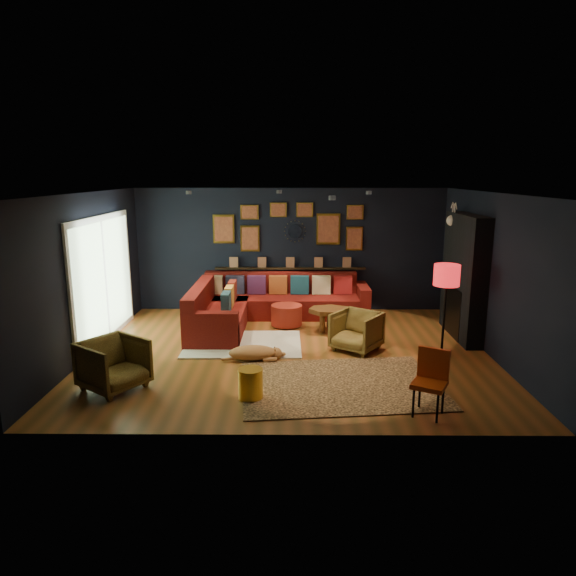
{
  "coord_description": "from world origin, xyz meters",
  "views": [
    {
      "loc": [
        0.05,
        -8.06,
        2.9
      ],
      "look_at": [
        -0.03,
        0.3,
        1.02
      ],
      "focal_mm": 32.0,
      "sensor_mm": 36.0,
      "label": 1
    }
  ],
  "objects_px": {
    "gold_stool": "(251,384)",
    "floor_lamp": "(446,280)",
    "sectional": "(259,306)",
    "orange_chair": "(431,377)",
    "pouf": "(287,315)",
    "armchair_left": "(113,362)",
    "dog": "(252,350)",
    "coffee_table": "(330,313)",
    "armchair_right": "(356,329)"
  },
  "relations": [
    {
      "from": "armchair_right",
      "to": "dog",
      "type": "distance_m",
      "value": 1.78
    },
    {
      "from": "gold_stool",
      "to": "coffee_table",
      "type": "bearing_deg",
      "value": 67.0
    },
    {
      "from": "sectional",
      "to": "dog",
      "type": "bearing_deg",
      "value": -89.14
    },
    {
      "from": "gold_stool",
      "to": "dog",
      "type": "relative_size",
      "value": 0.4
    },
    {
      "from": "sectional",
      "to": "armchair_left",
      "type": "distance_m",
      "value": 3.75
    },
    {
      "from": "armchair_right",
      "to": "floor_lamp",
      "type": "bearing_deg",
      "value": 28.61
    },
    {
      "from": "armchair_right",
      "to": "orange_chair",
      "type": "distance_m",
      "value": 2.4
    },
    {
      "from": "pouf",
      "to": "gold_stool",
      "type": "distance_m",
      "value": 3.31
    },
    {
      "from": "sectional",
      "to": "orange_chair",
      "type": "height_order",
      "value": "sectional"
    },
    {
      "from": "coffee_table",
      "to": "dog",
      "type": "height_order",
      "value": "coffee_table"
    },
    {
      "from": "dog",
      "to": "floor_lamp",
      "type": "bearing_deg",
      "value": 1.1
    },
    {
      "from": "armchair_right",
      "to": "orange_chair",
      "type": "xyz_separation_m",
      "value": [
        0.62,
        -2.32,
        0.12
      ]
    },
    {
      "from": "orange_chair",
      "to": "floor_lamp",
      "type": "xyz_separation_m",
      "value": [
        0.76,
        2.14,
        0.77
      ]
    },
    {
      "from": "armchair_left",
      "to": "orange_chair",
      "type": "bearing_deg",
      "value": -64.12
    },
    {
      "from": "orange_chair",
      "to": "dog",
      "type": "height_order",
      "value": "orange_chair"
    },
    {
      "from": "floor_lamp",
      "to": "pouf",
      "type": "bearing_deg",
      "value": 148.97
    },
    {
      "from": "armchair_right",
      "to": "pouf",
      "type": "bearing_deg",
      "value": 166.6
    },
    {
      "from": "sectional",
      "to": "orange_chair",
      "type": "xyz_separation_m",
      "value": [
        2.35,
        -4.0,
        0.16
      ]
    },
    {
      "from": "floor_lamp",
      "to": "dog",
      "type": "height_order",
      "value": "floor_lamp"
    },
    {
      "from": "pouf",
      "to": "gold_stool",
      "type": "relative_size",
      "value": 1.46
    },
    {
      "from": "pouf",
      "to": "floor_lamp",
      "type": "xyz_separation_m",
      "value": [
        2.56,
        -1.54,
        1.02
      ]
    },
    {
      "from": "gold_stool",
      "to": "orange_chair",
      "type": "relative_size",
      "value": 0.5
    },
    {
      "from": "armchair_left",
      "to": "orange_chair",
      "type": "height_order",
      "value": "orange_chair"
    },
    {
      "from": "coffee_table",
      "to": "sectional",
      "type": "bearing_deg",
      "value": 155.07
    },
    {
      "from": "pouf",
      "to": "dog",
      "type": "bearing_deg",
      "value": -105.34
    },
    {
      "from": "coffee_table",
      "to": "orange_chair",
      "type": "xyz_separation_m",
      "value": [
        0.98,
        -3.36,
        0.12
      ]
    },
    {
      "from": "coffee_table",
      "to": "armchair_left",
      "type": "distance_m",
      "value": 4.12
    },
    {
      "from": "sectional",
      "to": "floor_lamp",
      "type": "bearing_deg",
      "value": -30.83
    },
    {
      "from": "pouf",
      "to": "armchair_left",
      "type": "distance_m",
      "value": 3.79
    },
    {
      "from": "pouf",
      "to": "dog",
      "type": "distance_m",
      "value": 1.96
    },
    {
      "from": "armchair_left",
      "to": "sectional",
      "type": "bearing_deg",
      "value": 7.23
    },
    {
      "from": "coffee_table",
      "to": "gold_stool",
      "type": "xyz_separation_m",
      "value": [
        -1.26,
        -2.96,
        -0.15
      ]
    },
    {
      "from": "coffee_table",
      "to": "dog",
      "type": "bearing_deg",
      "value": -130.5
    },
    {
      "from": "dog",
      "to": "armchair_left",
      "type": "bearing_deg",
      "value": -153.9
    },
    {
      "from": "gold_stool",
      "to": "floor_lamp",
      "type": "distance_m",
      "value": 3.62
    },
    {
      "from": "armchair_left",
      "to": "armchair_right",
      "type": "relative_size",
      "value": 1.07
    },
    {
      "from": "sectional",
      "to": "dog",
      "type": "distance_m",
      "value": 2.21
    },
    {
      "from": "sectional",
      "to": "pouf",
      "type": "distance_m",
      "value": 0.64
    },
    {
      "from": "gold_stool",
      "to": "floor_lamp",
      "type": "xyz_separation_m",
      "value": [
        3.0,
        1.74,
        1.04
      ]
    },
    {
      "from": "coffee_table",
      "to": "gold_stool",
      "type": "relative_size",
      "value": 2.15
    },
    {
      "from": "sectional",
      "to": "dog",
      "type": "relative_size",
      "value": 3.35
    },
    {
      "from": "sectional",
      "to": "coffee_table",
      "type": "height_order",
      "value": "sectional"
    },
    {
      "from": "armchair_right",
      "to": "gold_stool",
      "type": "relative_size",
      "value": 1.76
    },
    {
      "from": "floor_lamp",
      "to": "coffee_table",
      "type": "bearing_deg",
      "value": 144.99
    },
    {
      "from": "coffee_table",
      "to": "pouf",
      "type": "height_order",
      "value": "coffee_table"
    },
    {
      "from": "gold_stool",
      "to": "dog",
      "type": "distance_m",
      "value": 1.39
    },
    {
      "from": "floor_lamp",
      "to": "dog",
      "type": "relative_size",
      "value": 1.46
    },
    {
      "from": "sectional",
      "to": "floor_lamp",
      "type": "height_order",
      "value": "floor_lamp"
    },
    {
      "from": "sectional",
      "to": "pouf",
      "type": "bearing_deg",
      "value": -29.87
    },
    {
      "from": "coffee_table",
      "to": "armchair_right",
      "type": "distance_m",
      "value": 1.11
    }
  ]
}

